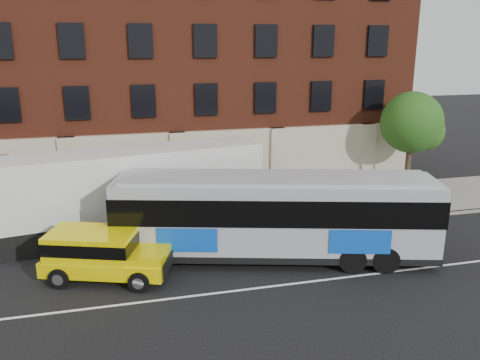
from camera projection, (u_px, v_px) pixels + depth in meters
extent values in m
plane|color=black|center=(221.00, 300.00, 18.14)|extent=(120.00, 120.00, 0.00)
cube|color=gray|center=(186.00, 216.00, 26.52)|extent=(60.00, 6.00, 0.15)
cube|color=gray|center=(195.00, 237.00, 23.72)|extent=(60.00, 0.25, 0.15)
cube|color=white|center=(218.00, 293.00, 18.60)|extent=(60.00, 0.12, 0.01)
cube|color=maroon|center=(165.00, 65.00, 31.93)|extent=(30.00, 10.00, 15.00)
cube|color=#B4AC8F|center=(178.00, 166.00, 28.62)|extent=(30.00, 0.35, 4.00)
cube|color=#B4AC8F|center=(69.00, 173.00, 27.11)|extent=(0.90, 0.55, 4.00)
cube|color=#B4AC8F|center=(178.00, 167.00, 28.52)|extent=(0.90, 0.55, 4.00)
cube|color=#B4AC8F|center=(277.00, 161.00, 29.93)|extent=(0.90, 0.55, 4.00)
cube|color=#B4AC8F|center=(367.00, 155.00, 31.34)|extent=(0.90, 0.55, 4.00)
cube|color=black|center=(7.00, 105.00, 25.60)|extent=(1.30, 0.20, 1.80)
cube|color=black|center=(77.00, 103.00, 26.42)|extent=(1.30, 0.20, 1.80)
cube|color=black|center=(144.00, 101.00, 27.24)|extent=(1.30, 0.20, 1.80)
cube|color=black|center=(206.00, 99.00, 28.06)|extent=(1.30, 0.20, 1.80)
cube|color=black|center=(265.00, 98.00, 28.88)|extent=(1.30, 0.20, 1.80)
cube|color=black|center=(321.00, 96.00, 29.71)|extent=(1.30, 0.20, 1.80)
cube|color=black|center=(374.00, 95.00, 30.53)|extent=(1.30, 0.20, 1.80)
cube|color=black|center=(72.00, 41.00, 25.55)|extent=(1.30, 0.20, 1.80)
cube|color=black|center=(141.00, 41.00, 26.37)|extent=(1.30, 0.20, 1.80)
cube|color=black|center=(205.00, 41.00, 27.20)|extent=(1.30, 0.20, 1.80)
cube|color=black|center=(266.00, 41.00, 28.02)|extent=(1.30, 0.20, 1.80)
cube|color=black|center=(323.00, 41.00, 28.84)|extent=(1.30, 0.20, 1.80)
cube|color=black|center=(378.00, 41.00, 29.66)|extent=(1.30, 0.20, 1.80)
cube|color=black|center=(98.00, 178.00, 27.60)|extent=(2.60, 0.15, 2.80)
cube|color=black|center=(204.00, 172.00, 29.01)|extent=(2.60, 0.15, 2.80)
cube|color=black|center=(300.00, 166.00, 30.42)|extent=(2.60, 0.15, 2.80)
cylinder|color=slate|center=(1.00, 228.00, 21.59)|extent=(0.07, 0.07, 2.50)
cylinder|color=#34271A|center=(407.00, 170.00, 29.73)|extent=(0.32, 0.32, 3.00)
sphere|color=#1D4F16|center=(412.00, 122.00, 28.94)|extent=(3.60, 3.60, 3.60)
sphere|color=#1D4F16|center=(425.00, 131.00, 28.87)|extent=(2.20, 2.20, 2.20)
sphere|color=#1D4F16|center=(398.00, 128.00, 29.28)|extent=(2.00, 2.00, 2.00)
cube|color=#A6A9AF|center=(275.00, 215.00, 21.05)|extent=(13.70, 6.31, 3.19)
cube|color=black|center=(274.00, 247.00, 21.46)|extent=(13.77, 6.38, 0.28)
cube|color=#A6A9AF|center=(276.00, 178.00, 20.61)|extent=(12.97, 5.80, 0.13)
cube|color=black|center=(275.00, 203.00, 20.91)|extent=(13.82, 6.42, 1.12)
cube|color=blue|center=(187.00, 240.00, 19.92)|extent=(2.39, 0.70, 1.01)
cube|color=blue|center=(347.00, 217.00, 22.51)|extent=(2.39, 0.70, 1.01)
cylinder|color=black|center=(150.00, 257.00, 20.35)|extent=(1.17, 0.62, 1.12)
cylinder|color=black|center=(161.00, 234.00, 22.79)|extent=(1.17, 0.62, 1.12)
cylinder|color=black|center=(352.00, 259.00, 20.15)|extent=(1.17, 0.62, 1.12)
cylinder|color=black|center=(342.00, 236.00, 22.58)|extent=(1.17, 0.62, 1.12)
cylinder|color=black|center=(386.00, 260.00, 20.11)|extent=(1.17, 0.62, 1.12)
cylinder|color=black|center=(371.00, 236.00, 22.55)|extent=(1.17, 0.62, 1.12)
cube|color=#FAE300|center=(107.00, 263.00, 19.61)|extent=(5.24, 3.53, 0.61)
cube|color=#FAE300|center=(92.00, 244.00, 19.44)|extent=(3.80, 2.98, 1.01)
cube|color=black|center=(92.00, 242.00, 19.43)|extent=(3.85, 3.03, 0.50)
cube|color=#FAE300|center=(148.00, 254.00, 19.34)|extent=(2.07, 2.32, 0.30)
cube|color=black|center=(168.00, 264.00, 19.37)|extent=(0.60, 1.54, 0.56)
cylinder|color=black|center=(44.00, 250.00, 19.73)|extent=(0.47, 0.80, 0.77)
cylinder|color=black|center=(139.00, 282.00, 18.59)|extent=(0.86, 0.54, 0.81)
cylinder|color=silver|center=(139.00, 282.00, 18.59)|extent=(0.52, 0.43, 0.44)
cylinder|color=black|center=(153.00, 260.00, 20.48)|extent=(0.86, 0.54, 0.81)
cylinder|color=silver|center=(153.00, 260.00, 20.48)|extent=(0.52, 0.43, 0.44)
cylinder|color=black|center=(59.00, 278.00, 18.88)|extent=(0.86, 0.54, 0.81)
cylinder|color=silver|center=(59.00, 278.00, 18.88)|extent=(0.52, 0.43, 0.44)
cylinder|color=black|center=(80.00, 257.00, 20.77)|extent=(0.86, 0.54, 0.81)
cylinder|color=silver|center=(80.00, 257.00, 20.77)|extent=(0.52, 0.43, 0.44)
cube|color=black|center=(138.00, 221.00, 24.43)|extent=(12.73, 4.63, 1.14)
cube|color=white|center=(135.00, 180.00, 23.87)|extent=(12.74, 4.67, 3.02)
cylinder|color=black|center=(37.00, 246.00, 21.55)|extent=(1.08, 0.47, 1.04)
cylinder|color=black|center=(35.00, 228.00, 23.66)|extent=(1.08, 0.47, 1.04)
cylinder|color=black|center=(67.00, 242.00, 22.04)|extent=(1.08, 0.47, 1.04)
cylinder|color=black|center=(62.00, 224.00, 24.15)|extent=(1.08, 0.47, 1.04)
cylinder|color=black|center=(211.00, 220.00, 24.75)|extent=(1.08, 0.47, 1.04)
cylinder|color=black|center=(195.00, 206.00, 26.85)|extent=(1.08, 0.47, 1.04)
cylinder|color=black|center=(234.00, 216.00, 25.24)|extent=(1.08, 0.47, 1.04)
cylinder|color=black|center=(217.00, 203.00, 27.34)|extent=(1.08, 0.47, 1.04)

